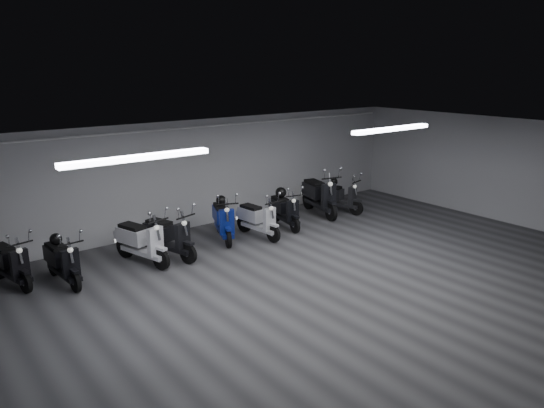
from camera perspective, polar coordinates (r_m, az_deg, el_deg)
floor at (r=9.75m, az=5.49°, el=-9.81°), size 14.00×10.00×0.01m
ceiling at (r=8.93m, az=5.94°, el=6.75°), size 14.00×10.00×0.01m
back_wall at (r=13.21m, az=-9.37°, el=3.18°), size 14.00×0.01×2.80m
right_wall at (r=14.84m, az=25.84°, el=3.17°), size 0.01×10.00×2.80m
fluor_strip_left at (r=8.13m, az=-14.77°, el=5.02°), size 2.40×0.18×0.08m
fluor_strip_right at (r=11.81m, az=13.25°, el=8.17°), size 2.40×0.18×0.08m
conduit at (r=12.94m, az=-9.42°, el=8.41°), size 13.60×0.05×0.05m
scooter_0 at (r=10.97m, az=-27.32°, el=-5.20°), size 0.89×1.70×1.20m
scooter_1 at (r=10.64m, az=-22.46°, el=-5.27°), size 0.68×1.64×1.19m
scooter_2 at (r=11.16m, az=-14.42°, el=-3.30°), size 1.04×1.86×1.32m
scooter_3 at (r=11.35m, az=-11.52°, el=-2.83°), size 1.04×1.84×1.30m
scooter_4 at (r=12.34m, az=-5.48°, el=-1.13°), size 1.19×1.84×1.30m
scooter_6 at (r=12.50m, az=-1.56°, el=-1.05°), size 0.70×1.68×1.21m
scooter_7 at (r=13.27m, az=1.44°, el=-0.11°), size 0.82×1.68×1.20m
scooter_8 at (r=14.41m, az=5.36°, el=1.64°), size 1.12×2.09×1.48m
scooter_9 at (r=14.76m, az=7.59°, el=1.35°), size 0.96×1.71×1.21m
helmet_0 at (r=14.81m, az=6.87°, el=2.50°), size 0.26×0.26×0.26m
helmet_1 at (r=13.39m, az=0.99°, el=1.29°), size 0.29×0.29×0.29m
helmet_2 at (r=10.76m, az=-23.03°, el=-3.64°), size 0.24×0.24×0.24m
helmet_3 at (r=12.49m, az=-5.72°, el=0.41°), size 0.25×0.25×0.25m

